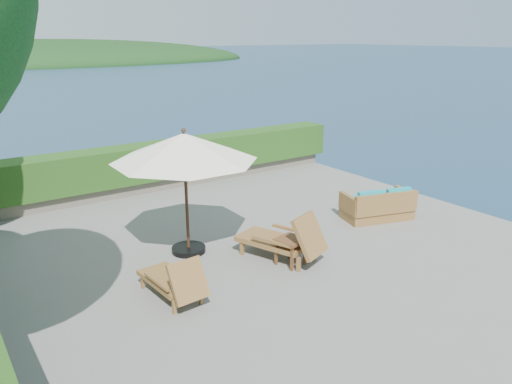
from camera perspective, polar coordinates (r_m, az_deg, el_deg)
ground at (r=10.35m, az=1.18°, el=-7.20°), size 12.00×12.00×0.00m
foundation at (r=11.09m, az=1.13°, el=-14.50°), size 12.00×12.00×3.00m
ocean at (r=11.92m, az=1.08°, el=-20.42°), size 600.00×600.00×0.00m
offshore_island at (r=150.90m, az=-23.80°, el=13.33°), size 126.00×57.60×12.60m
planter_wall_far at (r=14.90m, az=-11.57°, el=1.00°), size 12.00×0.60×0.36m
hedge_far at (r=14.72m, az=-11.73°, el=3.50°), size 12.40×0.90×1.00m
patio_umbrella at (r=9.89m, az=-8.20°, el=4.95°), size 3.78×3.78×2.61m
lounge_left at (r=8.70m, az=-9.31°, el=-9.90°), size 0.74×1.52×0.86m
lounge_right at (r=10.00m, az=3.32°, el=-5.42°), size 1.32×1.94×1.04m
side_table at (r=9.79m, az=3.99°, el=-5.87°), size 0.61×0.61×0.55m
wicker_loveseat at (r=12.54m, az=13.80°, el=-1.64°), size 1.85×1.30×0.82m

